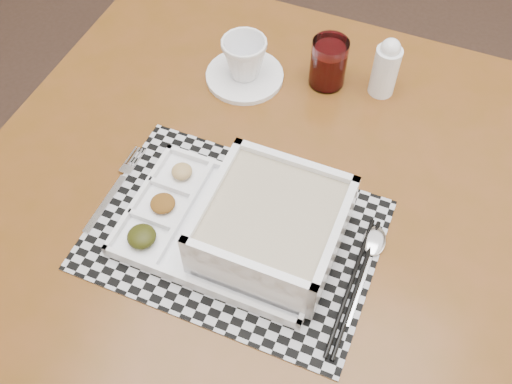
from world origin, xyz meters
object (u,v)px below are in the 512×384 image
serving_tray (261,227)px  creamer_bottle (386,68)px  dining_table (254,204)px  cup (244,58)px  juice_glass (328,64)px

serving_tray → creamer_bottle: (0.12, 0.38, 0.02)m
dining_table → cup: 0.27m
dining_table → juice_glass: size_ratio=10.66×
serving_tray → cup: bearing=111.3°
cup → serving_tray: bearing=-77.3°
dining_table → creamer_bottle: size_ratio=8.41×
creamer_bottle → dining_table: bearing=-122.0°
serving_tray → juice_glass: 0.38m
juice_glass → creamer_bottle: size_ratio=0.79×
cup → creamer_bottle: (0.26, 0.04, 0.01)m
creamer_bottle → juice_glass: bearing=-176.7°
dining_table → cup: size_ratio=11.94×
serving_tray → juice_glass: size_ratio=3.66×
creamer_bottle → cup: bearing=-171.1°
juice_glass → creamer_bottle: (0.10, 0.01, 0.01)m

